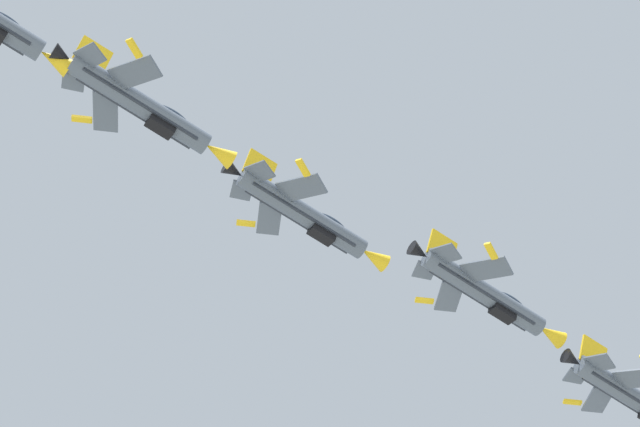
{
  "coord_description": "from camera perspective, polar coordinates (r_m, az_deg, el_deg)",
  "views": [
    {
      "loc": [
        1.7,
        -1.35,
        1.94
      ],
      "look_at": [
        2.54,
        48.51,
        99.85
      ],
      "focal_mm": 77.05,
      "sensor_mm": 36.0,
      "label": 1
    }
  ],
  "objects": [
    {
      "name": "fighter_jet_left_outer",
      "position": [
        105.44,
        -7.37,
        4.46
      ],
      "size": [
        14.03,
        11.3,
        5.02
      ],
      "rotation": [
        0.0,
        0.39,
        5.3
      ],
      "color": "#4C5666"
    },
    {
      "name": "fighter_jet_lead",
      "position": [
        121.32,
        13.0,
        -7.53
      ],
      "size": [
        14.03,
        11.17,
        5.26
      ],
      "rotation": [
        0.0,
        0.47,
        5.3
      ],
      "color": "#4C5666"
    },
    {
      "name": "fighter_jet_right_wing",
      "position": [
        112.36,
        -0.61,
        -0.06
      ],
      "size": [
        14.03,
        11.23,
        5.16
      ],
      "rotation": [
        0.0,
        0.44,
        5.3
      ],
      "color": "#4C5666"
    },
    {
      "name": "fighter_jet_left_wing",
      "position": [
        115.9,
        6.93,
        -3.34
      ],
      "size": [
        14.03,
        11.23,
        5.16
      ],
      "rotation": [
        0.0,
        0.44,
        5.3
      ],
      "color": "#4C5666"
    }
  ]
}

